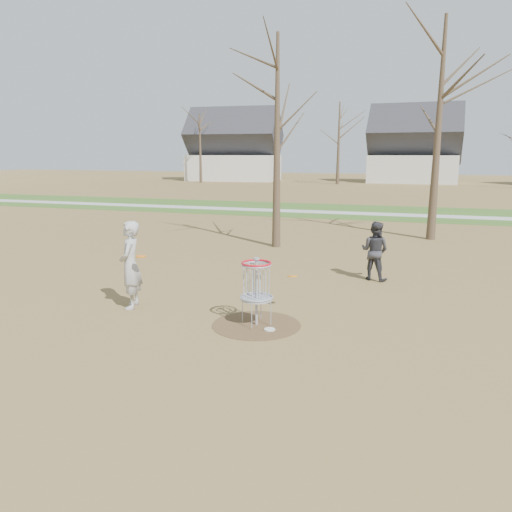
{
  "coord_description": "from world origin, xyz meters",
  "views": [
    {
      "loc": [
        2.97,
        -9.11,
        3.4
      ],
      "look_at": [
        -0.5,
        1.5,
        1.1
      ],
      "focal_mm": 35.0,
      "sensor_mm": 36.0,
      "label": 1
    }
  ],
  "objects_px": {
    "player_standing": "(130,265)",
    "disc_grounded": "(270,329)",
    "player_throwing": "(375,251)",
    "disc_golf_basket": "(256,281)"
  },
  "relations": [
    {
      "from": "player_standing",
      "to": "disc_grounded",
      "type": "xyz_separation_m",
      "value": [
        3.36,
        -0.47,
        -0.96
      ]
    },
    {
      "from": "player_throwing",
      "to": "disc_golf_basket",
      "type": "relative_size",
      "value": 1.19
    },
    {
      "from": "player_throwing",
      "to": "disc_grounded",
      "type": "distance_m",
      "value": 5.06
    },
    {
      "from": "player_throwing",
      "to": "disc_golf_basket",
      "type": "height_order",
      "value": "player_throwing"
    },
    {
      "from": "disc_grounded",
      "to": "player_standing",
      "type": "bearing_deg",
      "value": 172.13
    },
    {
      "from": "disc_golf_basket",
      "to": "disc_grounded",
      "type": "bearing_deg",
      "value": -32.13
    },
    {
      "from": "player_throwing",
      "to": "disc_grounded",
      "type": "bearing_deg",
      "value": 88.6
    },
    {
      "from": "player_standing",
      "to": "player_throwing",
      "type": "relative_size",
      "value": 1.22
    },
    {
      "from": "player_standing",
      "to": "disc_grounded",
      "type": "distance_m",
      "value": 3.53
    },
    {
      "from": "player_standing",
      "to": "disc_grounded",
      "type": "bearing_deg",
      "value": 62.2
    }
  ]
}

